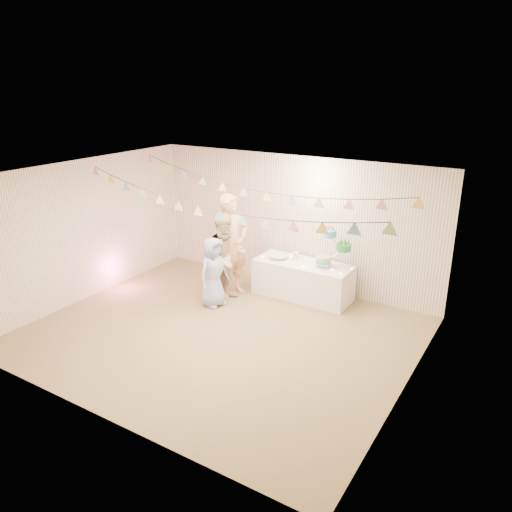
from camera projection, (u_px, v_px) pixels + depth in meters
The scene contains 25 objects.
floor at pixel (220, 334), 8.17m from camera, with size 6.00×6.00×0.00m, color brown.
ceiling at pixel (216, 176), 7.29m from camera, with size 6.00×6.00×0.00m, color white.
back_wall at pixel (293, 222), 9.74m from camera, with size 6.00×6.00×0.00m, color white.
front_wall at pixel (91, 323), 5.73m from camera, with size 6.00×6.00×0.00m, color white.
left_wall at pixel (86, 230), 9.21m from camera, with size 5.00×5.00×0.00m, color white.
right_wall at pixel (413, 302), 6.25m from camera, with size 5.00×5.00×0.00m, color white.
table at pixel (303, 280), 9.45m from camera, with size 1.85×0.74×0.69m, color white.
cake_stand at pixel (333, 245), 8.96m from camera, with size 0.65×0.38×0.73m, color silver, non-canonical shape.
cake_bottom at pixel (323, 260), 9.08m from camera, with size 0.31×0.31×0.15m, color #25AFA8, non-canonical shape.
cake_middle at pixel (344, 246), 8.95m from camera, with size 0.27×0.27×0.22m, color #1B7F39, non-canonical shape.
cake_top_tier at pixel (330, 231), 8.88m from camera, with size 0.25×0.25×0.19m, color #408FC9, non-canonical shape.
platter at pixel (279, 255), 9.52m from camera, with size 0.37×0.37×0.02m, color white.
posy at pixel (296, 253), 9.42m from camera, with size 0.14×0.14×0.17m, color white, non-canonical shape.
person_adult_a at pixel (232, 245), 9.37m from camera, with size 0.72×0.47×1.97m, color tan.
person_adult_b at pixel (226, 258), 9.16m from camera, with size 0.81×0.63×1.67m, color tan.
person_child at pixel (214, 272), 9.00m from camera, with size 0.63×0.41×1.30m, color #94A3D2.
bunting_back at pixel (255, 181), 8.26m from camera, with size 5.60×1.10×0.40m, color pink, non-canonical shape.
bunting_front at pixel (208, 197), 7.23m from camera, with size 5.60×0.90×0.36m, color #72A5E5, non-canonical shape.
tealight_0 at pixel (263, 257), 9.60m from camera, with size 0.04×0.04×0.03m, color #FFD88C.
tealight_1 at pixel (291, 256), 9.64m from camera, with size 0.04×0.04×0.03m, color #FFD88C.
tealight_2 at pixel (303, 267), 9.10m from camera, with size 0.04×0.04×0.03m, color #FFD88C.
tealight_3 at pixel (325, 262), 9.33m from camera, with size 0.04×0.04×0.03m, color #FFD88C.
tealight_4 at pixel (341, 273), 8.78m from camera, with size 0.04×0.04×0.03m, color #FFD88C.
tealight_5 at pixel (352, 269), 9.00m from camera, with size 0.04×0.04×0.03m, color #FFD88C.
tealight_6 at pixel (332, 270), 8.94m from camera, with size 0.04×0.04×0.03m, color #FFD88C.
Camera 1 is at (4.30, -5.88, 3.96)m, focal length 35.00 mm.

